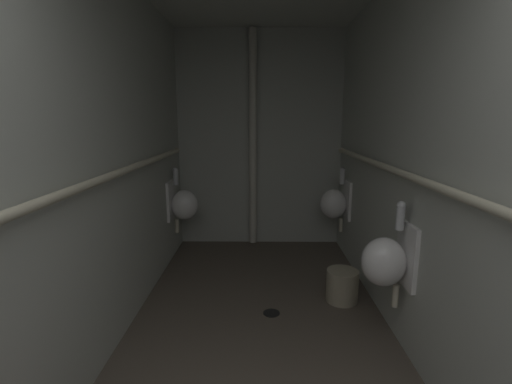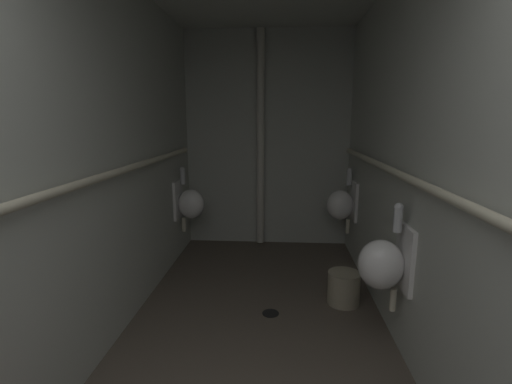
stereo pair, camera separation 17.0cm
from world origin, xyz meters
name	(u,v)px [view 1 (the left image)]	position (x,y,z in m)	size (l,w,h in m)	color
floor	(259,346)	(0.00, 2.19, -0.04)	(2.15, 4.50, 0.08)	brown
wall_left	(101,160)	(-1.05, 2.19, 1.33)	(0.06, 4.50, 2.65)	#B5B8AE
wall_right	(420,160)	(1.05, 2.19, 1.33)	(0.06, 4.50, 2.65)	#B5B8AE
wall_back	(260,140)	(0.00, 4.41, 1.33)	(2.15, 0.06, 2.65)	#B5B8AE
urinal_left_mid	(183,204)	(-0.87, 3.81, 0.65)	(0.32, 0.30, 0.76)	white
urinal_right_mid	(387,260)	(0.87, 2.15, 0.65)	(0.32, 0.30, 0.76)	white
urinal_right_far	(335,203)	(0.87, 3.87, 0.65)	(0.32, 0.30, 0.76)	white
supply_pipe_left	(114,175)	(-0.96, 2.16, 1.23)	(0.06, 3.76, 0.06)	beige
supply_pipe_right	(404,174)	(0.96, 2.21, 1.23)	(0.06, 3.79, 0.06)	beige
standpipe_back_wall	(253,141)	(-0.08, 4.30, 1.33)	(0.09, 0.09, 2.60)	beige
floor_drain	(272,313)	(0.10, 2.58, 0.00)	(0.14, 0.14, 0.01)	black
waste_bin	(342,286)	(0.73, 2.80, 0.14)	(0.28, 0.28, 0.28)	#9E937A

